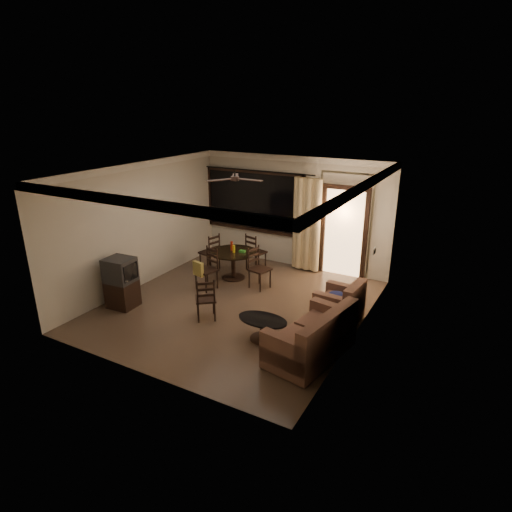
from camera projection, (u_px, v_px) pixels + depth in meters
The scene contains 12 objects.
ground at pixel (237, 305), 8.94m from camera, with size 5.50×5.50×0.00m, color #7F6651.
room_shell at pixel (300, 206), 9.51m from camera, with size 5.50×6.70×5.50m.
dining_table at pixel (233, 257), 10.15m from camera, with size 1.08×1.08×0.90m.
dining_chair_west at pixel (210, 259), 10.77m from camera, with size 0.51×0.51×0.95m.
dining_chair_east at pixel (259, 276), 9.71m from camera, with size 0.51×0.51×0.95m.
dining_chair_south at pixel (206, 276), 9.64m from camera, with size 0.51×0.55×0.95m.
dining_chair_north at pixel (256, 259), 10.78m from camera, with size 0.51×0.51×0.95m.
tv_cabinet at pixel (121, 283), 8.73m from camera, with size 0.59×0.54×1.06m.
sofa at pixel (313, 339), 7.00m from camera, with size 1.14×1.75×0.86m.
armchair at pixel (341, 305), 8.23m from camera, with size 0.84×0.84×0.79m.
coffee_table at pixel (263, 326), 7.58m from camera, with size 0.92×0.55×0.40m.
side_chair at pixel (206, 306), 8.31m from camera, with size 0.54×0.54×0.88m.
Camera 1 is at (4.24, -6.87, 4.00)m, focal length 30.00 mm.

